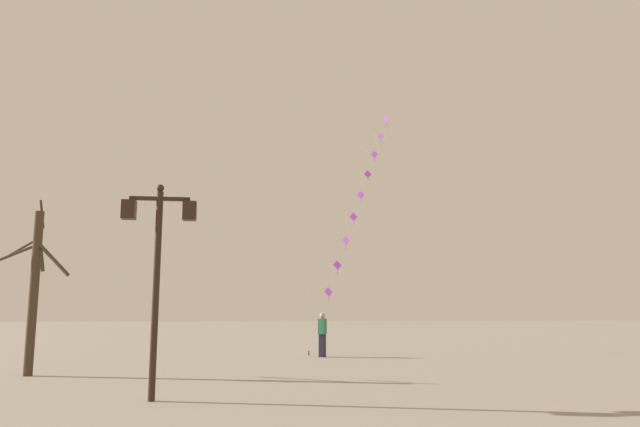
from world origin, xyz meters
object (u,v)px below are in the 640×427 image
object	(u,v)px
kite_train	(356,208)
bare_tree	(35,285)
kite_flyer	(322,333)
twin_lantern_lamp_post	(158,248)

from	to	relation	value
kite_train	bare_tree	xyz separation A→B (m)	(-11.37, -10.21, -4.21)
kite_train	bare_tree	world-z (taller)	kite_train
kite_train	kite_flyer	size ratio (longest dim) A/B	7.33
twin_lantern_lamp_post	kite_flyer	size ratio (longest dim) A/B	2.60
kite_train	bare_tree	size ratio (longest dim) A/B	2.51
twin_lantern_lamp_post	kite_flyer	xyz separation A→B (m)	(4.99, 11.04, -2.20)
kite_train	kite_flyer	xyz separation A→B (m)	(-2.30, -4.48, -5.81)
twin_lantern_lamp_post	kite_flyer	distance (m)	12.32
kite_train	kite_flyer	distance (m)	7.69
twin_lantern_lamp_post	kite_train	world-z (taller)	kite_train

